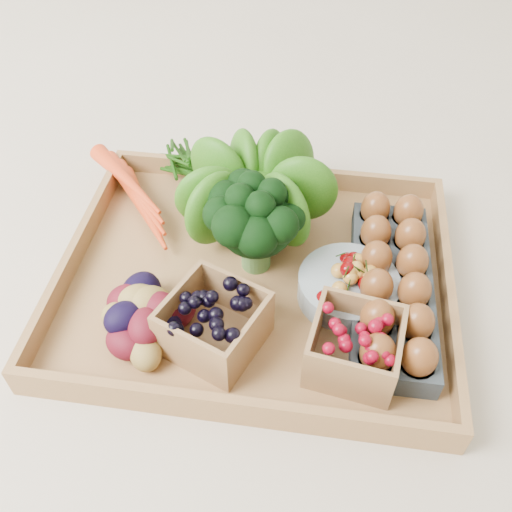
# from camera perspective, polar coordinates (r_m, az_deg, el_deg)

# --- Properties ---
(ground) EXTENTS (4.00, 4.00, 0.00)m
(ground) POSITION_cam_1_polar(r_m,az_deg,el_deg) (0.84, 0.00, -2.80)
(ground) COLOR beige
(ground) RESTS_ON ground
(tray) EXTENTS (0.55, 0.45, 0.01)m
(tray) POSITION_cam_1_polar(r_m,az_deg,el_deg) (0.84, 0.00, -2.47)
(tray) COLOR #A37544
(tray) RESTS_ON ground
(carrots) EXTENTS (0.20, 0.15, 0.05)m
(carrots) POSITION_cam_1_polar(r_m,az_deg,el_deg) (0.95, -12.01, 6.32)
(carrots) COLOR red
(carrots) RESTS_ON tray
(lettuce) EXTENTS (0.16, 0.16, 0.16)m
(lettuce) POSITION_cam_1_polar(r_m,az_deg,el_deg) (0.86, -0.26, 7.19)
(lettuce) COLOR #19570D
(lettuce) RESTS_ON tray
(broccoli) EXTENTS (0.14, 0.14, 0.11)m
(broccoli) POSITION_cam_1_polar(r_m,az_deg,el_deg) (0.81, -0.01, 1.88)
(broccoli) COLOR black
(broccoli) RESTS_ON tray
(cherry_bowl) EXTENTS (0.14, 0.14, 0.04)m
(cherry_bowl) POSITION_cam_1_polar(r_m,az_deg,el_deg) (0.80, 9.18, -3.15)
(cherry_bowl) COLOR #8C9EA5
(cherry_bowl) RESTS_ON tray
(egg_carton) EXTENTS (0.11, 0.31, 0.04)m
(egg_carton) POSITION_cam_1_polar(r_m,az_deg,el_deg) (0.81, 13.32, -3.25)
(egg_carton) COLOR #353D43
(egg_carton) RESTS_ON tray
(potatoes) EXTENTS (0.15, 0.15, 0.08)m
(potatoes) POSITION_cam_1_polar(r_m,az_deg,el_deg) (0.75, -11.37, -5.52)
(potatoes) COLOR #490B15
(potatoes) RESTS_ON tray
(punnet_blackberry) EXTENTS (0.15, 0.15, 0.08)m
(punnet_blackberry) POSITION_cam_1_polar(r_m,az_deg,el_deg) (0.73, -4.22, -6.75)
(punnet_blackberry) COLOR black
(punnet_blackberry) RESTS_ON tray
(punnet_raspberry) EXTENTS (0.12, 0.12, 0.07)m
(punnet_raspberry) POSITION_cam_1_polar(r_m,az_deg,el_deg) (0.72, 9.84, -8.87)
(punnet_raspberry) COLOR maroon
(punnet_raspberry) RESTS_ON tray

